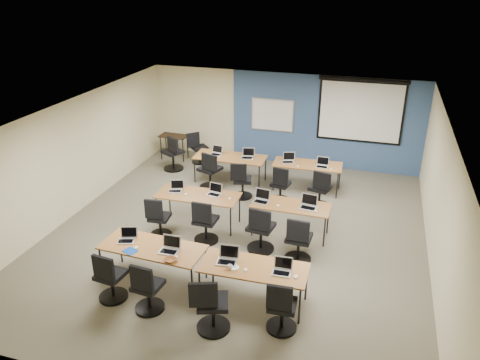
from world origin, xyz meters
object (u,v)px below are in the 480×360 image
(task_chair_2, at_px, (211,309))
(training_table_front_left, at_px, (153,248))
(laptop_10, at_px, (288,160))
(task_chair_5, at_px, (205,225))
(task_chair_3, at_px, (281,311))
(training_table_mid_right, at_px, (291,207))
(training_table_back_left, at_px, (230,158))
(training_table_front_right, at_px, (254,269))
(laptop_9, at_px, (248,155))
(spare_chair_a, at_px, (198,150))
(utility_table, at_px, (174,139))
(laptop_4, at_px, (176,188))
(laptop_6, at_px, (262,199))
(laptop_7, at_px, (309,205))
(task_chair_6, at_px, (261,233))
(laptop_11, at_px, (322,164))
(spare_chair_b, at_px, (173,156))
(laptop_5, at_px, (215,192))
(training_table_mid_left, at_px, (198,196))
(laptop_3, at_px, (282,269))
(whiteboard, at_px, (272,115))
(task_chair_7, at_px, (298,243))
(task_chair_1, at_px, (147,291))
(training_table_back_right, at_px, (307,166))
(laptop_1, at_px, (170,248))
(task_chair_0, at_px, (110,280))
(task_chair_8, at_px, (210,174))
(task_chair_4, at_px, (158,221))
(laptop_8, at_px, (216,152))
(task_chair_11, at_px, (320,192))
(task_chair_10, at_px, (280,187))
(task_chair_9, at_px, (242,183))
(laptop_2, at_px, (228,258))

(task_chair_2, bearing_deg, training_table_front_left, 128.20)
(laptop_10, bearing_deg, task_chair_5, -128.84)
(task_chair_3, bearing_deg, training_table_mid_right, 95.14)
(training_table_back_left, bearing_deg, training_table_front_left, -90.33)
(training_table_front_right, height_order, training_table_mid_right, same)
(laptop_9, relative_size, spare_chair_a, 0.34)
(utility_table, bearing_deg, laptop_10, -13.40)
(laptop_9, bearing_deg, laptop_4, -124.50)
(laptop_6, height_order, laptop_7, laptop_7)
(task_chair_5, xyz_separation_m, task_chair_6, (1.22, 0.00, 0.02))
(laptop_11, distance_m, spare_chair_b, 4.34)
(laptop_5, distance_m, spare_chair_a, 3.78)
(training_table_mid_left, height_order, utility_table, utility_table)
(laptop_3, bearing_deg, spare_chair_a, 120.98)
(laptop_6, bearing_deg, whiteboard, 107.40)
(whiteboard, relative_size, task_chair_5, 1.27)
(training_table_front_right, relative_size, task_chair_7, 1.82)
(training_table_mid_left, distance_m, task_chair_1, 3.13)
(training_table_back_right, relative_size, laptop_7, 5.02)
(laptop_1, bearing_deg, training_table_mid_right, 53.34)
(training_table_front_left, bearing_deg, laptop_4, 106.65)
(laptop_4, distance_m, task_chair_7, 3.17)
(laptop_1, distance_m, laptop_11, 5.19)
(whiteboard, distance_m, spare_chair_a, 2.45)
(task_chair_0, distance_m, utility_table, 6.83)
(laptop_9, bearing_deg, task_chair_0, -111.85)
(whiteboard, height_order, laptop_5, whiteboard)
(task_chair_8, bearing_deg, spare_chair_a, 139.14)
(training_table_mid_right, distance_m, laptop_9, 2.91)
(laptop_1, height_order, task_chair_4, laptop_1)
(task_chair_4, xyz_separation_m, laptop_8, (0.16, 3.32, 0.39))
(training_table_mid_left, height_order, task_chair_2, task_chair_2)
(training_table_front_right, distance_m, task_chair_11, 3.98)
(training_table_mid_right, relative_size, task_chair_4, 1.76)
(laptop_8, bearing_deg, laptop_4, -84.33)
(whiteboard, relative_size, task_chair_4, 1.33)
(laptop_4, distance_m, laptop_10, 3.26)
(task_chair_3, bearing_deg, spare_chair_a, 118.20)
(whiteboard, distance_m, task_chair_8, 2.84)
(task_chair_5, bearing_deg, spare_chair_b, 124.46)
(training_table_mid_right, distance_m, laptop_6, 0.66)
(spare_chair_b, bearing_deg, training_table_front_right, -23.10)
(training_table_mid_left, distance_m, spare_chair_b, 3.31)
(task_chair_4, relative_size, laptop_7, 2.73)
(task_chair_10, xyz_separation_m, spare_chair_b, (-3.42, 1.10, 0.04))
(laptop_9, height_order, task_chair_9, same)
(laptop_1, distance_m, laptop_2, 1.10)
(task_chair_0, xyz_separation_m, laptop_4, (-0.09, 3.06, 0.38))
(task_chair_4, bearing_deg, whiteboard, 69.05)
(laptop_8, xyz_separation_m, task_chair_10, (2.00, -0.88, -0.39))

